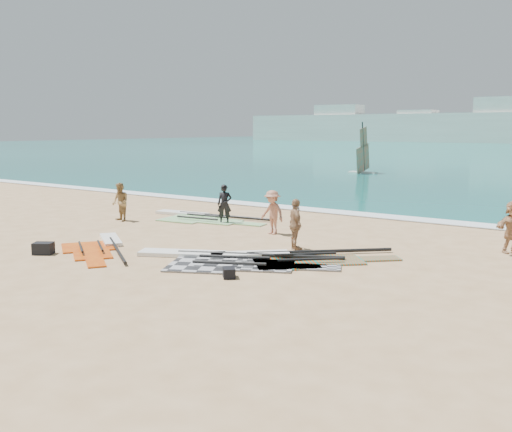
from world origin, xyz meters
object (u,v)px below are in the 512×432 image
Objects in this scene: rig_green at (198,217)px; rig_orange at (290,257)px; beachgoer_mid at (272,212)px; rig_red at (101,246)px; beachgoer_back at (296,225)px; beachgoer_left at (120,202)px; rig_grey at (219,259)px; gear_bag_near at (43,248)px; gear_bag_far at (229,273)px; person_wetsuit at (225,204)px.

rig_green is 1.18× the size of rig_orange.
rig_red is at bearing -110.17° from beachgoer_mid.
beachgoer_back is at bearing -29.91° from beachgoer_mid.
beachgoer_left is (-3.67, 4.11, 0.77)m from rig_red.
rig_green is (-5.87, 5.85, -0.00)m from rig_grey.
rig_red is 7.22× the size of gear_bag_near.
rig_grey is 8.28m from rig_green.
gear_bag_near is at bearing -170.31° from gear_bag_far.
person_wetsuit is 4.50m from beachgoer_left.
beachgoer_left reaches higher than rig_red.
rig_grey is 5.63m from gear_bag_near.
beachgoer_left is 0.97× the size of beachgoer_back.
beachgoer_mid is at bearing 113.32° from gear_bag_far.
beachgoer_mid reaches higher than rig_orange.
beachgoer_left is 0.99× the size of beachgoer_mid.
gear_bag_near is 0.36× the size of person_wetsuit.
beachgoer_back is (6.94, -3.23, 0.79)m from rig_green.
beachgoer_left is 7.04m from beachgoer_mid.
beachgoer_left reaches higher than rig_orange.
beachgoer_mid is 2.88m from beachgoer_back.
gear_bag_near is at bearing -91.89° from rig_green.
person_wetsuit is 0.99× the size of beachgoer_mid.
rig_green is 3.75× the size of person_wetsuit.
beachgoer_back reaches higher than beachgoer_left.
person_wetsuit is at bearing 40.63° from beachgoer_left.
gear_bag_near is at bearing 179.67° from rig_grey.
gear_bag_far is at bearing -136.56° from rig_orange.
beachgoer_back is (2.17, -1.91, 0.02)m from beachgoer_mid.
beachgoer_back is (5.11, -2.77, 0.03)m from person_wetsuit.
gear_bag_near is 7.94m from person_wetsuit.
rig_grey is 10.81× the size of gear_bag_near.
gear_bag_far is (7.31, -7.20, 0.08)m from rig_green.
rig_red is 5.83m from gear_bag_far.
gear_bag_far is 0.27× the size of beachgoer_left.
rig_red is 5.57m from beachgoer_left.
rig_green is 10.40× the size of gear_bag_near.
rig_green is 8.69m from rig_orange.
gear_bag_far is 8.71m from person_wetsuit.
beachgoer_mid is 0.98× the size of beachgoer_back.
beachgoer_back reaches higher than beachgoer_mid.
rig_orange is (1.60, 1.42, -0.00)m from rig_grey.
gear_bag_far is (1.44, -1.35, 0.08)m from rig_grey.
person_wetsuit is (-5.47, 6.74, 0.68)m from gear_bag_far.
person_wetsuit is (-4.03, 5.39, 0.76)m from rig_grey.
rig_orange is 3.14× the size of beachgoer_mid.
beachgoer_left reaches higher than gear_bag_far.
person_wetsuit reaches higher than rig_red.
person_wetsuit is (0.32, 6.17, 0.76)m from rig_red.
beachgoer_mid is (3.26, 5.31, 0.77)m from rig_red.
rig_grey is 4.72m from beachgoer_mid.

